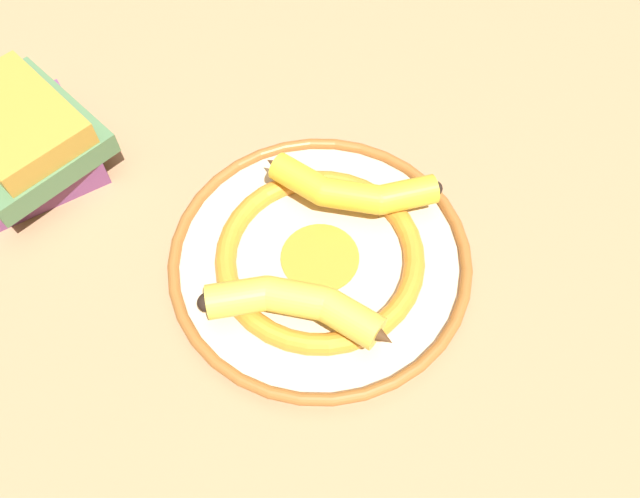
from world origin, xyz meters
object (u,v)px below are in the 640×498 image
(banana_a, at_px, (298,305))
(banana_b, at_px, (349,190))
(decorative_bowl, at_px, (320,259))
(book_stack, at_px, (18,139))

(banana_a, height_order, banana_b, banana_a)
(decorative_bowl, bearing_deg, banana_b, -18.30)
(book_stack, bearing_deg, banana_b, -140.08)
(banana_b, bearing_deg, book_stack, 179.40)
(banana_b, xyz_separation_m, book_stack, (0.03, 0.40, -0.00))
(decorative_bowl, height_order, banana_a, banana_a)
(banana_a, bearing_deg, banana_b, -99.20)
(banana_b, bearing_deg, banana_a, -100.29)
(decorative_bowl, relative_size, banana_b, 1.61)
(book_stack, bearing_deg, banana_a, -162.17)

